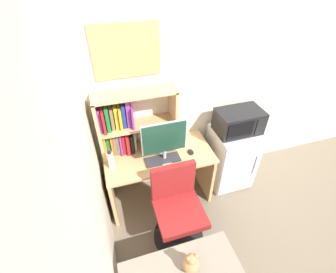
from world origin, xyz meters
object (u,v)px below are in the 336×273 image
computer_mouse (191,152)px  teddy_bear (191,263)px  hutch_bookshelf (125,125)px  mini_fridge (231,157)px  wall_corkboard (126,51)px  microwave (239,121)px  desk_chair (177,211)px  monitor (164,140)px  keyboard (163,160)px  water_bottle (111,160)px

computer_mouse → teddy_bear: bearing=-110.8°
hutch_bookshelf → mini_fridge: bearing=-7.7°
teddy_bear → wall_corkboard: (-0.14, 1.42, 1.19)m
microwave → teddy_bear: microwave is taller
mini_fridge → desk_chair: size_ratio=0.92×
mini_fridge → microwave: size_ratio=1.63×
monitor → computer_mouse: (0.30, 0.00, -0.25)m
hutch_bookshelf → wall_corkboard: size_ratio=1.33×
mini_fridge → wall_corkboard: wall_corkboard is taller
keyboard → computer_mouse: bearing=3.5°
keyboard → microwave: size_ratio=0.73×
monitor → microwave: (0.91, 0.10, -0.02)m
monitor → desk_chair: bearing=-89.5°
hutch_bookshelf → microwave: hutch_bookshelf is taller
water_bottle → keyboard: bearing=-6.2°
mini_fridge → teddy_bear: (-1.00, -1.14, 0.18)m
water_bottle → mini_fridge: (1.46, 0.06, -0.42)m
teddy_bear → hutch_bookshelf: bearing=100.9°
computer_mouse → teddy_bear: size_ratio=0.46×
computer_mouse → microwave: bearing=9.2°
hutch_bookshelf → water_bottle: 0.39m
computer_mouse → water_bottle: 0.86m
computer_mouse → water_bottle: (-0.86, 0.04, 0.09)m
monitor → desk_chair: (0.00, -0.44, -0.60)m
monitor → desk_chair: 0.75m
hutch_bookshelf → water_bottle: bearing=-132.4°
monitor → wall_corkboard: bearing=121.9°
computer_mouse → wall_corkboard: bearing=145.3°
microwave → wall_corkboard: 1.43m
mini_fridge → microwave: microwave is taller
water_bottle → microwave: microwave is taller
keyboard → computer_mouse: size_ratio=3.94×
keyboard → teddy_bear: size_ratio=1.81×
hutch_bookshelf → keyboard: bearing=-41.8°
computer_mouse → hutch_bookshelf: bearing=157.7°
keyboard → wall_corkboard: bearing=118.2°
water_bottle → monitor: bearing=-4.2°
hutch_bookshelf → keyboard: 0.54m
microwave → wall_corkboard: size_ratio=0.83×
monitor → water_bottle: (-0.55, 0.04, -0.16)m
microwave → mini_fridge: bearing=-90.3°
keyboard → wall_corkboard: 1.14m
monitor → teddy_bear: (-0.09, -1.04, -0.39)m
computer_mouse → wall_corkboard: size_ratio=0.15×
hutch_bookshelf → monitor: hutch_bookshelf is taller
monitor → desk_chair: size_ratio=0.52×
hutch_bookshelf → teddy_bear: size_ratio=3.98×
hutch_bookshelf → desk_chair: (0.35, -0.71, -0.68)m
desk_chair → monitor: bearing=90.5°
computer_mouse → desk_chair: (-0.30, -0.44, -0.36)m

